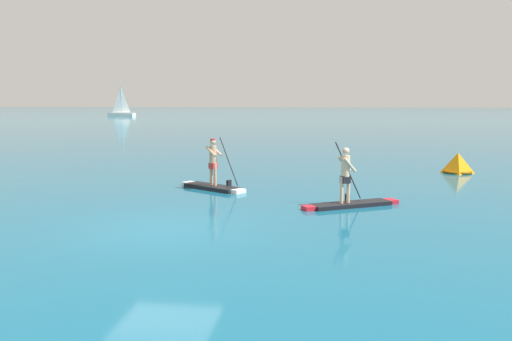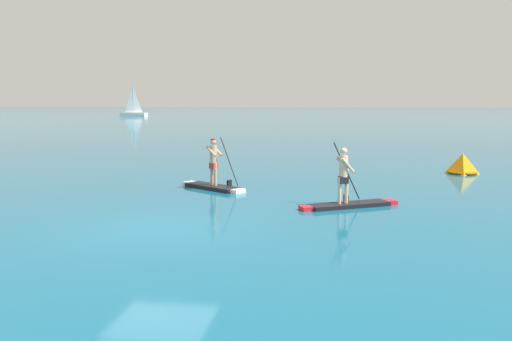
{
  "view_description": "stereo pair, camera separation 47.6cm",
  "coord_description": "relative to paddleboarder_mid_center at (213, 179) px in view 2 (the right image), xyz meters",
  "views": [
    {
      "loc": [
        3.96,
        -12.57,
        3.23
      ],
      "look_at": [
        1.56,
        5.77,
        0.75
      ],
      "focal_mm": 37.02,
      "sensor_mm": 36.0,
      "label": 1
    },
    {
      "loc": [
        4.43,
        -12.5,
        3.23
      ],
      "look_at": [
        1.56,
        5.77,
        0.75
      ],
      "focal_mm": 37.02,
      "sensor_mm": 36.0,
      "label": 2
    }
  ],
  "objects": [
    {
      "name": "ground",
      "position": [
        0.05,
        -6.02,
        -0.35
      ],
      "size": [
        440.0,
        440.0,
        0.0
      ],
      "primitive_type": "plane",
      "color": "#145B7A"
    },
    {
      "name": "paddleboarder_mid_center",
      "position": [
        0.0,
        0.0,
        0.0
      ],
      "size": [
        2.67,
        1.98,
        1.87
      ],
      "rotation": [
        0.0,
        0.0,
        -0.58
      ],
      "color": "black",
      "rests_on": "ground"
    },
    {
      "name": "paddleboarder_far_right",
      "position": [
        4.79,
        -2.55,
        0.01
      ],
      "size": [
        3.01,
        1.92,
        1.98
      ],
      "rotation": [
        0.0,
        0.0,
        0.51
      ],
      "color": "black",
      "rests_on": "ground"
    },
    {
      "name": "race_marker_buoy",
      "position": [
        9.9,
        5.66,
        0.03
      ],
      "size": [
        1.27,
        1.27,
        0.9
      ],
      "color": "orange",
      "rests_on": "ground"
    },
    {
      "name": "sailboat_left_horizon",
      "position": [
        -36.46,
        83.18,
        0.55
      ],
      "size": [
        5.85,
        2.37,
        7.34
      ],
      "rotation": [
        0.0,
        0.0,
        6.1
      ],
      "color": "white",
      "rests_on": "ground"
    }
  ]
}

